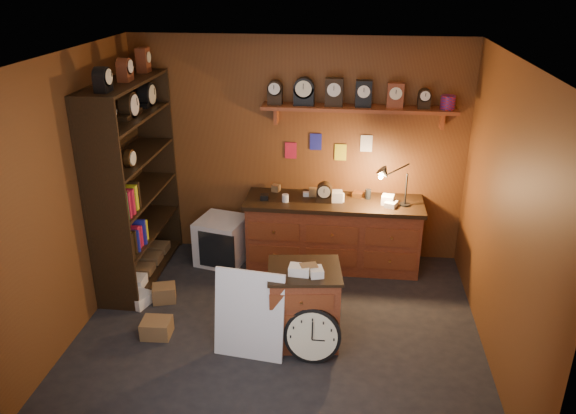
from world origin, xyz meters
The scene contains 11 objects.
floor centered at (0.00, 0.00, 0.00)m, with size 4.00×4.00×0.00m, color black.
room_shell centered at (0.04, 0.11, 1.72)m, with size 4.02×3.62×2.71m.
shelving_unit centered at (-1.79, 0.98, 1.25)m, with size 0.47×1.60×2.58m.
workbench centered at (0.47, 1.47, 0.47)m, with size 2.10×0.66×1.36m.
low_cabinet centered at (0.26, -0.08, 0.43)m, with size 0.75×0.66×0.87m.
big_round_clock centered at (0.36, -0.38, 0.26)m, with size 0.53×0.17×0.53m.
white_panel centered at (-0.23, -0.37, 0.00)m, with size 0.66×0.03×0.88m, color silver.
mini_fridge centered at (-0.89, 1.39, 0.28)m, with size 0.65×0.67×0.57m.
floor_box_a centered at (-1.20, -0.20, 0.09)m, with size 0.28×0.24×0.17m, color brown.
floor_box_b centered at (-1.58, 0.32, 0.06)m, with size 0.21×0.25×0.13m, color white.
floor_box_c centered at (-1.33, 0.43, 0.09)m, with size 0.25×0.21×0.19m, color brown.
Camera 1 is at (0.64, -4.67, 3.39)m, focal length 35.00 mm.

